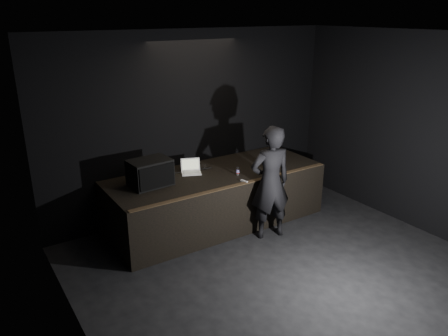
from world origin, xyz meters
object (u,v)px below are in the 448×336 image
at_px(laptop, 191,169).
at_px(stage_monitor, 150,173).
at_px(stage_riser, 216,198).
at_px(beer_can, 238,171).
at_px(person, 270,183).

bearing_deg(laptop, stage_monitor, -145.37).
height_order(stage_riser, beer_can, beer_can).
relative_size(stage_riser, person, 1.98).
relative_size(laptop, person, 0.22).
bearing_deg(stage_riser, beer_can, -49.69).
height_order(stage_monitor, person, person).
distance_m(stage_riser, stage_monitor, 1.45).
bearing_deg(stage_monitor, beer_can, -18.85).
height_order(laptop, person, person).
relative_size(stage_monitor, person, 0.35).
xyz_separation_m(stage_riser, laptop, (-0.38, 0.26, 0.56)).
distance_m(stage_monitor, laptop, 0.91).
bearing_deg(stage_riser, person, -61.87).
bearing_deg(person, stage_monitor, -18.34).
distance_m(stage_monitor, beer_can, 1.57).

